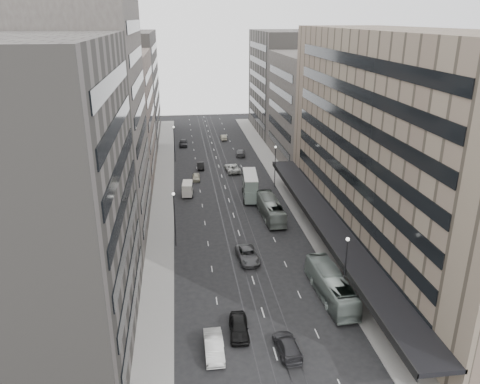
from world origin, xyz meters
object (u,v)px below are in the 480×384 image
vw_microbus (333,283)px  sedan_2 (248,255)px  bus_near (331,286)px  sedan_0 (239,327)px  sedan_1 (214,346)px  bus_far (270,209)px  panel_van (187,189)px  double_decker (250,185)px

vw_microbus → sedan_2: 12.97m
vw_microbus → bus_near: bearing=-126.0°
sedan_0 → sedan_2: (3.26, 15.74, -0.05)m
sedan_2 → sedan_1: bearing=-112.5°
sedan_2 → vw_microbus: bearing=-49.4°
vw_microbus → bus_far: bearing=92.2°
bus_near → sedan_0: bearing=22.1°
vw_microbus → sedan_1: bearing=-154.5°
panel_van → sedan_0: 42.02m
bus_near → bus_far: 24.50m
bus_near → sedan_2: 13.42m
panel_van → sedan_0: (4.23, -41.81, -0.56)m
panel_van → sedan_1: 44.53m
bus_far → sedan_2: bus_far is taller
double_decker → bus_far: bearing=-72.4°
panel_van → sedan_1: bearing=-83.4°
vw_microbus → sedan_1: 17.83m
bus_far → bus_near: bearing=94.3°
panel_van → bus_far: bearing=-37.3°
sedan_2 → bus_far: bearing=63.0°
bus_near → double_decker: bearing=-84.8°
double_decker → sedan_1: 42.89m
double_decker → bus_near: bearing=-76.9°
sedan_1 → sedan_2: size_ratio=0.90×
vw_microbus → double_decker: bearing=93.4°
bus_near → sedan_1: (-14.55, -8.04, -0.79)m
double_decker → sedan_1: (-10.02, -41.67, -1.67)m
double_decker → vw_microbus: bearing=-75.4°
vw_microbus → sedan_1: size_ratio=0.77×
sedan_0 → sedan_2: bearing=82.1°
sedan_1 → sedan_2: sedan_1 is taller
vw_microbus → sedan_2: bearing=129.0°
sedan_0 → sedan_2: size_ratio=0.86×
panel_van → sedan_1: panel_van is taller
sedan_1 → double_decker: bearing=76.3°
bus_near → sedan_2: bearing=-53.4°
sedan_2 → sedan_0: bearing=-105.8°
sedan_1 → sedan_2: (6.12, 18.44, -0.05)m
bus_near → double_decker: (-4.53, 33.63, 0.88)m
bus_near → bus_far: size_ratio=1.02×
bus_far → sedan_2: (-5.90, -13.96, -0.81)m
double_decker → sedan_1: bearing=-98.1°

